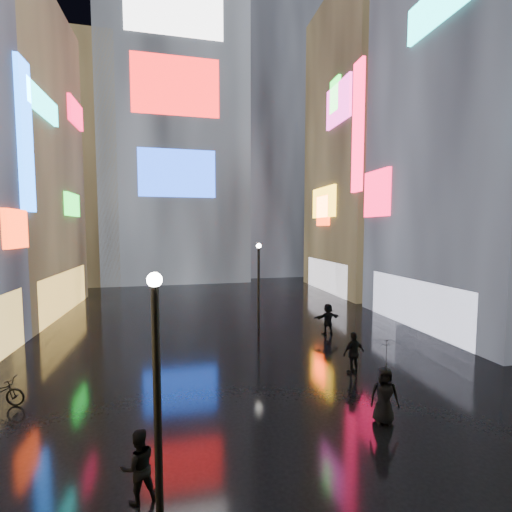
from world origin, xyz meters
name	(u,v)px	position (x,y,z in m)	size (l,w,h in m)	color
ground	(228,326)	(0.00, 20.00, 0.00)	(140.00, 140.00, 0.00)	black
building_right_mid	(493,83)	(15.98, 17.01, 14.99)	(10.28, 13.70, 30.00)	black
building_right_far	(374,148)	(15.98, 30.00, 13.98)	(10.28, 12.00, 28.00)	black
tower_main	(176,109)	(-3.00, 43.97, 21.01)	(16.00, 14.20, 42.00)	black
tower_flank_right	(266,150)	(9.00, 46.00, 17.00)	(12.00, 12.00, 34.00)	black
tower_flank_left	(78,168)	(-14.00, 42.00, 13.00)	(10.00, 10.00, 26.00)	black
lamp_near	(157,385)	(-3.38, 5.94, 2.94)	(0.30, 0.30, 5.20)	black
lamp_far	(259,280)	(1.76, 19.10, 2.94)	(0.30, 0.30, 5.20)	black
pedestrian_1	(138,466)	(-3.87, 6.65, 0.81)	(0.79, 0.61, 1.62)	black
pedestrian_3	(354,353)	(4.13, 11.77, 0.88)	(1.03, 0.43, 1.76)	black
pedestrian_4	(384,395)	(3.24, 8.21, 0.89)	(0.87, 0.56, 1.77)	black
pedestrian_5	(328,319)	(5.39, 17.07, 0.89)	(1.64, 0.52, 1.77)	black
umbrella_2	(386,353)	(3.24, 8.21, 2.23)	(1.01, 1.03, 0.92)	black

